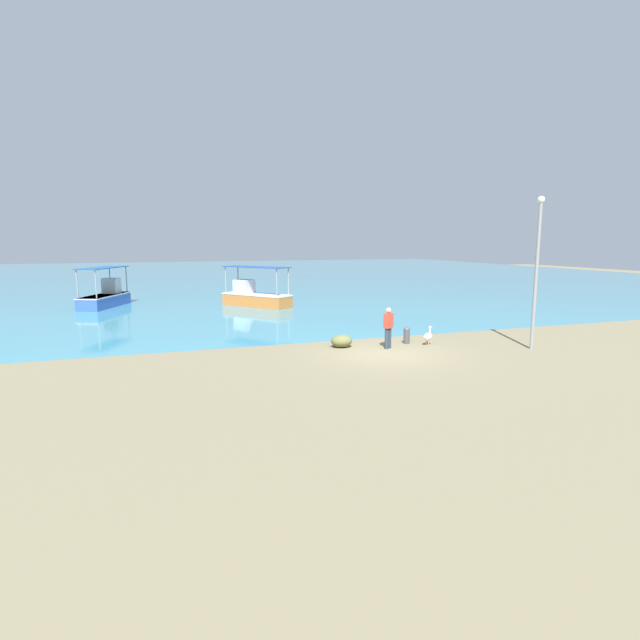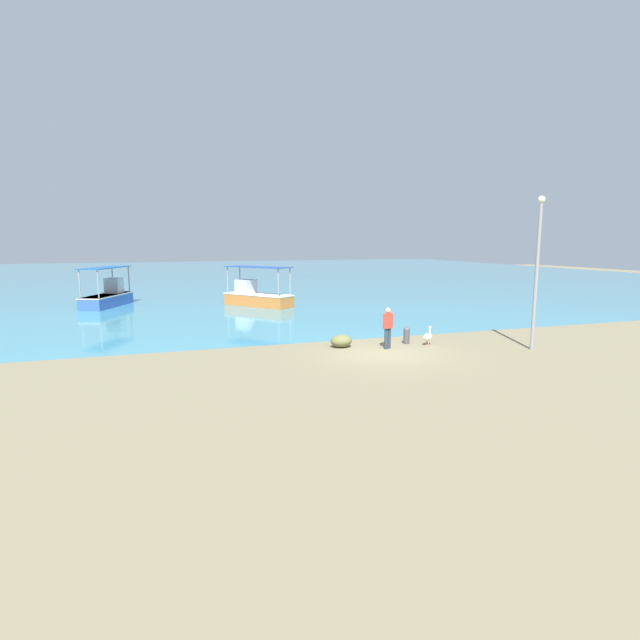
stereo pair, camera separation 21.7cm
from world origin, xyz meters
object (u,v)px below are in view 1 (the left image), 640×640
fishing_boat_outer (255,296)px  mooring_bollard (407,334)px  pelican (428,336)px  net_pile (342,341)px  fisherman_standing (388,327)px  lamp_post (537,265)px  fishing_boat_far_left (105,297)px

fishing_boat_outer → mooring_bollard: (3.57, -14.61, -0.28)m
pelican → net_pile: bearing=167.8°
mooring_bollard → fisherman_standing: (-1.21, -0.63, 0.51)m
pelican → lamp_post: bearing=-30.1°
lamp_post → mooring_bollard: 5.88m
fishing_boat_far_left → pelican: (13.88, -18.06, -0.29)m
fishing_boat_far_left → fisherman_standing: bearing=-56.6°
lamp_post → net_pile: 8.39m
fishing_boat_outer → pelican: 15.77m
pelican → net_pile: pelican is taller
fishing_boat_outer → lamp_post: (7.87, -17.25, 2.75)m
mooring_bollard → fisherman_standing: 1.45m
lamp_post → fisherman_standing: bearing=159.9°
lamp_post → mooring_bollard: (-4.30, 2.64, -3.02)m
pelican → lamp_post: lamp_post is taller
fishing_boat_outer → fisherman_standing: bearing=-81.2°
fishing_boat_outer → net_pile: bearing=-87.4°
net_pile → fishing_boat_outer: bearing=92.6°
fishing_boat_outer → fisherman_standing: size_ratio=2.90×
mooring_bollard → fisherman_standing: fisherman_standing is taller
fishing_boat_outer → net_pile: (0.65, -14.39, -0.41)m
fisherman_standing → net_pile: fisherman_standing is taller
lamp_post → net_pile: lamp_post is taller
fishing_boat_outer → fisherman_standing: (2.36, -15.24, 0.23)m
fishing_boat_far_left → fisherman_standing: 21.72m
fishing_boat_far_left → lamp_post: (17.47, -20.14, 2.75)m
net_pile → fisherman_standing: bearing=-26.6°
fishing_boat_far_left → fisherman_standing: (11.96, -18.13, 0.24)m
fishing_boat_outer → net_pile: 14.41m
pelican → lamp_post: (3.59, -2.08, 3.04)m
lamp_post → mooring_bollard: bearing=148.5°
fishing_boat_outer → pelican: fishing_boat_outer is taller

